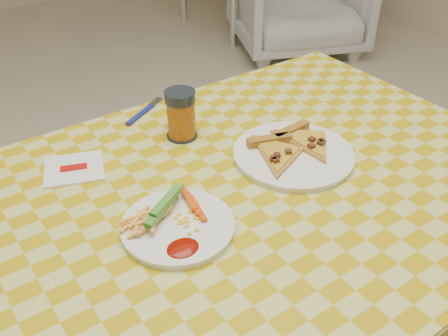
{
  "coord_description": "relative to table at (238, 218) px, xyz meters",
  "views": [
    {
      "loc": [
        -0.48,
        -0.63,
        1.37
      ],
      "look_at": [
        0.0,
        0.06,
        0.78
      ],
      "focal_mm": 40.0,
      "sensor_mm": 36.0,
      "label": 1
    }
  ],
  "objects": [
    {
      "name": "fork",
      "position": [
        -0.0,
        0.4,
        0.08
      ],
      "size": [
        0.14,
        0.09,
        0.01
      ],
      "rotation": [
        0.0,
        0.0,
        0.5
      ],
      "color": "navy",
      "rests_on": "table"
    },
    {
      "name": "plate_right",
      "position": [
        0.17,
        0.03,
        0.08
      ],
      "size": [
        0.31,
        0.31,
        0.01
      ],
      "primitive_type": "cylinder",
      "rotation": [
        0.0,
        0.0,
        0.2
      ],
      "color": "white",
      "rests_on": "table"
    },
    {
      "name": "pizza_slices",
      "position": [
        0.17,
        0.04,
        0.09
      ],
      "size": [
        0.25,
        0.23,
        0.02
      ],
      "color": "#D58341",
      "rests_on": "plate_right"
    },
    {
      "name": "fries_veggies",
      "position": [
        -0.17,
        -0.02,
        0.1
      ],
      "size": [
        0.18,
        0.16,
        0.04
      ],
      "color": "#F5AF4E",
      "rests_on": "plate_left"
    },
    {
      "name": "table",
      "position": [
        0.0,
        0.0,
        0.0
      ],
      "size": [
        1.28,
        0.88,
        0.76
      ],
      "color": "silver",
      "rests_on": "ground"
    },
    {
      "name": "drink_glass",
      "position": [
        0.01,
        0.24,
        0.13
      ],
      "size": [
        0.07,
        0.07,
        0.12
      ],
      "color": "black",
      "rests_on": "table"
    },
    {
      "name": "plate_left",
      "position": [
        -0.16,
        -0.03,
        0.08
      ],
      "size": [
        0.25,
        0.25,
        0.01
      ],
      "primitive_type": "cylinder",
      "rotation": [
        0.0,
        0.0,
        -0.3
      ],
      "color": "white",
      "rests_on": "table"
    },
    {
      "name": "napkin",
      "position": [
        -0.25,
        0.26,
        0.08
      ],
      "size": [
        0.15,
        0.15,
        0.01
      ],
      "rotation": [
        0.0,
        0.0,
        -0.36
      ],
      "color": "white",
      "rests_on": "table"
    }
  ]
}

